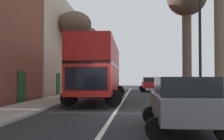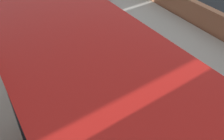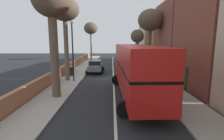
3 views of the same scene
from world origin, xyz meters
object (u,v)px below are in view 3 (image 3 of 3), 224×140
Objects in this scene: litter_bin_right at (71,71)px; double_decker_bus at (136,67)px; street_tree_right_5 at (65,12)px; lamppost_right at (73,47)px; parked_car_grey_right_2 at (95,66)px; parked_car_blue_left_1 at (126,59)px; street_tree_right_3 at (91,29)px; street_tree_right_1 at (51,4)px; street_tree_left_0 at (137,38)px; street_tree_left_4 at (150,21)px; parked_car_silver_left_3 at (124,56)px.

double_decker_bus is at bearing 131.90° from litter_bin_right.
street_tree_right_5 is 1.39× the size of lamppost_right.
litter_bin_right is (2.80, 2.56, -0.26)m from parked_car_grey_right_2.
parked_car_blue_left_1 is 10.37m from parked_car_grey_right_2.
double_decker_bus is 29.24m from street_tree_right_3.
parked_car_blue_left_1 is at bearing -109.63° from street_tree_right_1.
street_tree_left_0 is 1.02× the size of lamppost_right.
double_decker_bus is 7.81m from lamppost_right.
street_tree_left_4 is at bearing -130.99° from street_tree_right_1.
street_tree_left_0 is at bearing -129.54° from litter_bin_right.
street_tree_left_0 is 5.52× the size of litter_bin_right.
street_tree_left_0 reaches higher than parked_car_blue_left_1.
parked_car_silver_left_3 is (-0.00, -5.77, -0.02)m from parked_car_blue_left_1.
litter_bin_right is (1.00, -3.02, -3.10)m from lamppost_right.
street_tree_right_1 is at bearing 74.57° from parked_car_silver_left_3.
parked_car_silver_left_3 is 0.52× the size of street_tree_right_3.
parked_car_grey_right_2 is 0.67× the size of lamppost_right.
double_decker_bus is 1.28× the size of street_tree_right_5.
lamppost_right is at bearing 72.15° from parked_car_grey_right_2.
parked_car_silver_left_3 is 15.90m from street_tree_left_4.
parked_car_grey_right_2 is 3.63× the size of litter_bin_right.
parked_car_blue_left_1 is 0.49× the size of street_tree_left_4.
street_tree_right_3 is at bearing -76.24° from double_decker_bus.
parked_car_silver_left_3 is 0.53× the size of street_tree_left_4.
street_tree_right_3 is at bearing -89.87° from street_tree_right_5.
street_tree_left_4 is 0.97× the size of street_tree_right_5.
street_tree_right_5 reaches higher than lamppost_right.
street_tree_right_3 reaches higher than street_tree_left_4.
parked_car_grey_right_2 is at bearing -100.83° from street_tree_right_1.
street_tree_left_4 is (-3.37, -10.77, 4.71)m from double_decker_bus.
street_tree_right_1 is at bearing 49.01° from street_tree_left_4.
street_tree_right_3 reaches higher than lamppost_right.
street_tree_right_3 is at bearing -39.62° from street_tree_left_0.
street_tree_left_0 is at bearing 112.01° from parked_car_silver_left_3.
street_tree_right_1 is 1.02× the size of street_tree_left_4.
street_tree_right_3 is at bearing -48.15° from parked_car_blue_left_1.
parked_car_blue_left_1 is 0.65× the size of street_tree_left_0.
street_tree_left_0 is (-2.96, -19.87, 2.67)m from double_decker_bus.
parked_car_blue_left_1 is 10.92m from street_tree_left_4.
street_tree_left_0 reaches higher than double_decker_bus.
lamppost_right is (8.96, 15.09, -1.22)m from street_tree_left_0.
lamppost_right is 5.40× the size of litter_bin_right.
street_tree_right_5 is 3.73m from lamppost_right.
parked_car_blue_left_1 is at bearing 131.85° from street_tree_right_3.
parked_car_blue_left_1 is 13.09m from street_tree_right_3.
litter_bin_right is at bearing 56.19° from parked_car_blue_left_1.
street_tree_right_5 is (9.77, 14.55, 2.38)m from street_tree_left_0.
parked_car_blue_left_1 is 17.29m from street_tree_right_5.
street_tree_right_1 reaches higher than street_tree_left_0.
street_tree_left_4 is (-10.22, 17.23, -0.18)m from street_tree_right_3.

